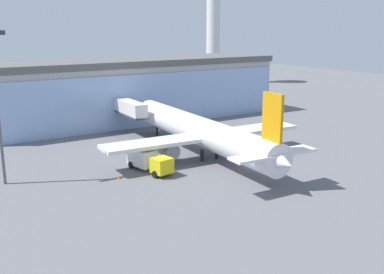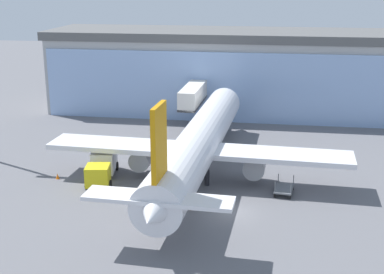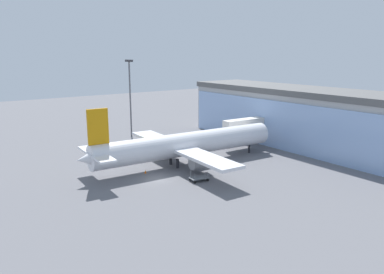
{
  "view_description": "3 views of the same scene",
  "coord_description": "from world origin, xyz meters",
  "views": [
    {
      "loc": [
        -39.3,
        -42.79,
        18.17
      ],
      "look_at": [
        -5.3,
        8.38,
        2.97
      ],
      "focal_mm": 42.0,
      "sensor_mm": 36.0,
      "label": 1
    },
    {
      "loc": [
        2.28,
        -42.57,
        19.59
      ],
      "look_at": [
        -4.81,
        10.15,
        3.57
      ],
      "focal_mm": 50.0,
      "sensor_mm": 36.0,
      "label": 2
    },
    {
      "loc": [
        47.6,
        -28.54,
        18.98
      ],
      "look_at": [
        -3.26,
        9.28,
        4.88
      ],
      "focal_mm": 35.0,
      "sensor_mm": 36.0,
      "label": 3
    }
  ],
  "objects": [
    {
      "name": "ground",
      "position": [
        0.0,
        0.0,
        0.0
      ],
      "size": [
        240.0,
        240.0,
        0.0
      ],
      "primitive_type": "plane",
      "color": "slate"
    },
    {
      "name": "airplane",
      "position": [
        -3.83,
        8.11,
        3.57
      ],
      "size": [
        30.25,
        38.28,
        11.06
      ],
      "rotation": [
        0.0,
        0.0,
        1.5
      ],
      "color": "silver",
      "rests_on": "ground"
    },
    {
      "name": "terminal_building",
      "position": [
        -0.0,
        36.65,
        6.02
      ],
      "size": [
        59.33,
        15.34,
        12.03
      ],
      "rotation": [
        0.0,
        0.0,
        -0.02
      ],
      "color": "#A7A7A7",
      "rests_on": "ground"
    },
    {
      "name": "catering_truck",
      "position": [
        -13.4,
        6.35,
        1.47
      ],
      "size": [
        3.33,
        7.54,
        2.65
      ],
      "rotation": [
        0.0,
        0.0,
        4.85
      ],
      "color": "yellow",
      "rests_on": "ground"
    },
    {
      "name": "safety_cone_nose",
      "position": [
        -3.52,
        0.04,
        0.28
      ],
      "size": [
        0.36,
        0.36,
        0.55
      ],
      "primitive_type": "cone",
      "color": "orange",
      "rests_on": "ground"
    },
    {
      "name": "safety_cone_wingtip",
      "position": [
        -17.89,
        5.59,
        0.28
      ],
      "size": [
        0.36,
        0.36,
        0.55
      ],
      "primitive_type": "cone",
      "color": "orange",
      "rests_on": "ground"
    },
    {
      "name": "baggage_cart",
      "position": [
        4.65,
        4.75,
        0.5
      ],
      "size": [
        2.02,
        3.02,
        1.5
      ],
      "rotation": [
        0.0,
        0.0,
        4.56
      ],
      "color": "slate",
      "rests_on": "ground"
    },
    {
      "name": "jet_bridge",
      "position": [
        -6.59,
        27.33,
        4.56
      ],
      "size": [
        2.96,
        13.76,
        5.94
      ],
      "rotation": [
        0.0,
        0.0,
        1.52
      ],
      "color": "silver",
      "rests_on": "ground"
    }
  ]
}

